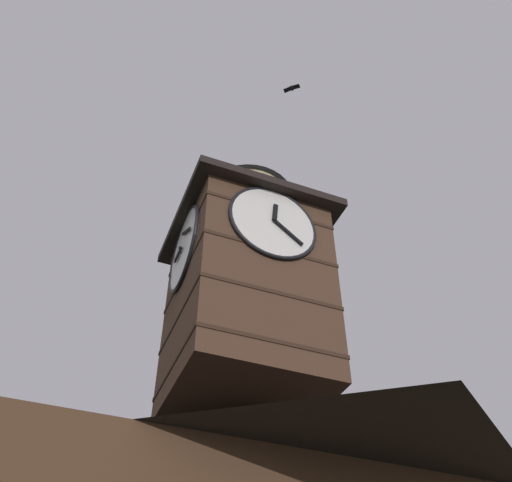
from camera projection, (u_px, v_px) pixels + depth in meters
name	position (u px, v px, depth m)	size (l,w,h in m)	color
clock_tower	(247.00, 283.00, 15.71)	(4.23, 4.23, 7.91)	#4C3323
flying_bird_high	(292.00, 88.00, 20.63)	(0.53, 0.52, 0.12)	black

